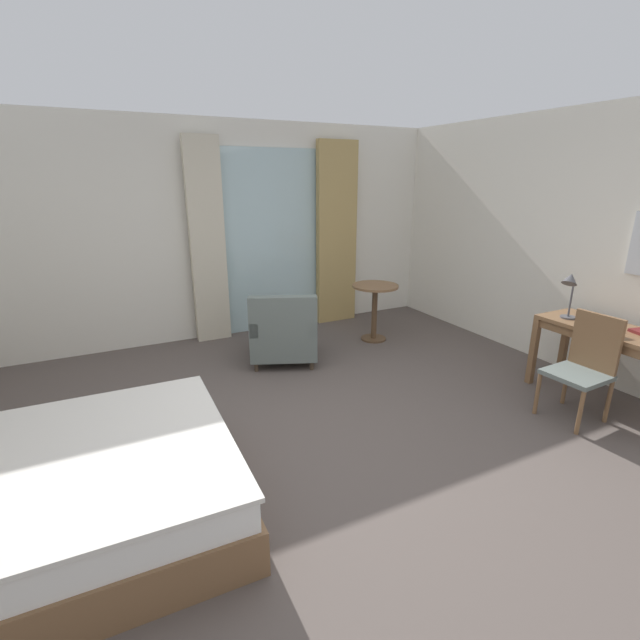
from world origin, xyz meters
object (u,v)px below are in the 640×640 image
(bed, at_px, (29,503))
(desk_lamp, at_px, (570,286))
(writing_desk, at_px, (617,340))
(armchair_by_window, at_px, (284,333))
(desk_chair, at_px, (584,363))
(round_cafe_table, at_px, (375,300))

(bed, relative_size, desk_lamp, 4.57)
(writing_desk, xyz_separation_m, armchair_by_window, (-2.27, 2.32, -0.30))
(desk_chair, relative_size, desk_lamp, 1.88)
(bed, bearing_deg, round_cafe_table, 28.98)
(bed, distance_m, round_cafe_table, 4.18)
(bed, xyz_separation_m, desk_lamp, (4.43, -0.03, 0.81))
(writing_desk, xyz_separation_m, round_cafe_table, (-0.96, 2.46, -0.11))
(desk_chair, distance_m, round_cafe_table, 2.53)
(bed, distance_m, writing_desk, 4.64)
(desk_chair, height_order, round_cafe_table, desk_chair)
(desk_lamp, distance_m, round_cafe_table, 2.26)
(bed, xyz_separation_m, armchair_by_window, (2.33, 1.88, 0.07))
(desk_chair, distance_m, armchair_by_window, 2.97)
(armchair_by_window, bearing_deg, round_cafe_table, 6.08)
(writing_desk, height_order, desk_chair, desk_chair)
(desk_lamp, bearing_deg, writing_desk, -67.21)
(armchair_by_window, bearing_deg, desk_lamp, -42.26)
(round_cafe_table, bearing_deg, desk_lamp, -69.03)
(round_cafe_table, bearing_deg, desk_chair, -78.08)
(bed, xyz_separation_m, writing_desk, (4.60, -0.44, 0.37))
(desk_lamp, xyz_separation_m, round_cafe_table, (-0.79, 2.05, -0.54))
(bed, distance_m, desk_chair, 4.20)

